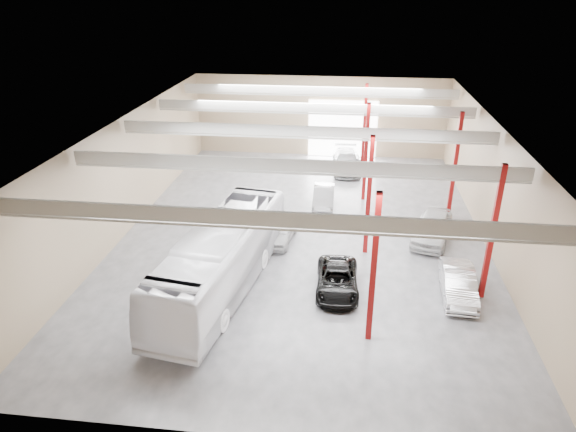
% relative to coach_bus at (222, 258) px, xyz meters
% --- Properties ---
extents(depot_shell, '(22.12, 32.12, 7.06)m').
position_rel_coach_bus_xyz_m(depot_shell, '(3.63, 7.22, 3.21)').
color(depot_shell, '#494A4F').
rests_on(depot_shell, ground).
extents(coach_bus, '(4.88, 12.96, 3.52)m').
position_rel_coach_bus_xyz_m(coach_bus, '(0.00, 0.00, 0.00)').
color(coach_bus, white).
rests_on(coach_bus, ground).
extents(black_sedan, '(2.23, 4.60, 1.26)m').
position_rel_coach_bus_xyz_m(black_sedan, '(5.80, 0.41, -1.13)').
color(black_sedan, black).
rests_on(black_sedan, ground).
extents(car_row_a, '(2.06, 4.18, 1.37)m').
position_rel_coach_bus_xyz_m(car_row_a, '(2.16, 5.61, -1.08)').
color(car_row_a, silver).
rests_on(car_row_a, ground).
extents(car_row_b, '(1.47, 4.09, 1.34)m').
position_rel_coach_bus_xyz_m(car_row_b, '(4.52, 11.24, -1.09)').
color(car_row_b, '#A0A1A5').
rests_on(car_row_b, ground).
extents(car_row_c, '(2.51, 5.55, 1.58)m').
position_rel_coach_bus_xyz_m(car_row_c, '(6.00, 18.74, -0.97)').
color(car_row_c, slate).
rests_on(car_row_c, ground).
extents(car_right_near, '(1.76, 4.44, 1.44)m').
position_rel_coach_bus_xyz_m(car_right_near, '(11.80, 0.62, -1.04)').
color(car_right_near, '#B8B8BD').
rests_on(car_right_near, ground).
extents(car_right_far, '(3.35, 5.33, 1.69)m').
position_rel_coach_bus_xyz_m(car_right_far, '(11.35, 6.74, -0.92)').
color(car_right_far, silver).
rests_on(car_right_far, ground).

